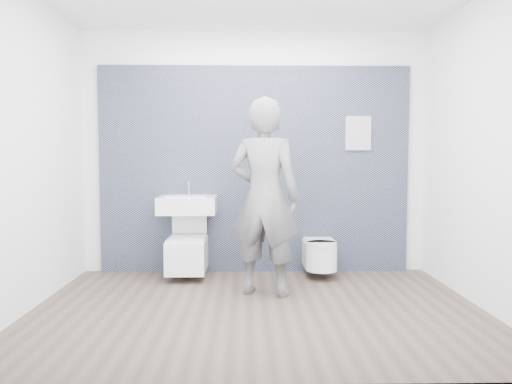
{
  "coord_description": "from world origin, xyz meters",
  "views": [
    {
      "loc": [
        -0.1,
        -4.36,
        1.35
      ],
      "look_at": [
        0.0,
        0.6,
        1.0
      ],
      "focal_mm": 35.0,
      "sensor_mm": 36.0,
      "label": 1
    }
  ],
  "objects_px": {
    "toilet_rounded": "(320,254)",
    "visitor": "(264,197)",
    "washbasin": "(187,204)",
    "toilet_square": "(187,252)"
  },
  "relations": [
    {
      "from": "washbasin",
      "to": "toilet_rounded",
      "type": "relative_size",
      "value": 1.1
    },
    {
      "from": "washbasin",
      "to": "toilet_square",
      "type": "bearing_deg",
      "value": -90.0
    },
    {
      "from": "toilet_square",
      "to": "toilet_rounded",
      "type": "bearing_deg",
      "value": 0.27
    },
    {
      "from": "toilet_square",
      "to": "visitor",
      "type": "bearing_deg",
      "value": -39.08
    },
    {
      "from": "visitor",
      "to": "toilet_square",
      "type": "bearing_deg",
      "value": -22.16
    },
    {
      "from": "toilet_square",
      "to": "visitor",
      "type": "distance_m",
      "value": 1.27
    },
    {
      "from": "toilet_square",
      "to": "visitor",
      "type": "relative_size",
      "value": 0.43
    },
    {
      "from": "toilet_rounded",
      "to": "visitor",
      "type": "height_order",
      "value": "visitor"
    },
    {
      "from": "toilet_rounded",
      "to": "visitor",
      "type": "relative_size",
      "value": 0.3
    },
    {
      "from": "washbasin",
      "to": "visitor",
      "type": "distance_m",
      "value": 1.12
    }
  ]
}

